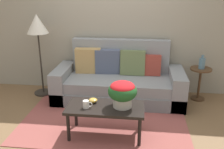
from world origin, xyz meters
name	(u,v)px	position (x,y,z in m)	size (l,w,h in m)	color
ground_plane	(105,119)	(0.00, 0.00, 0.00)	(14.00, 14.00, 0.00)	brown
wall_back	(114,19)	(0.00, 1.29, 1.40)	(6.40, 0.12, 2.79)	gray
area_rug	(105,119)	(0.00, -0.02, 0.01)	(2.52, 1.73, 0.01)	#994C47
couch	(119,82)	(0.14, 0.81, 0.33)	(2.30, 0.92, 1.05)	slate
coffee_table	(105,110)	(0.08, -0.46, 0.40)	(1.05, 0.51, 0.45)	black
side_table	(200,78)	(1.60, 0.92, 0.41)	(0.38, 0.38, 0.60)	#4C331E
floor_lamp	(38,29)	(-1.33, 0.85, 1.24)	(0.39, 0.39, 1.51)	#2D2823
potted_plant	(122,92)	(0.31, -0.44, 0.67)	(0.39, 0.39, 0.36)	#B7B2A8
coffee_mug	(86,104)	(-0.17, -0.53, 0.50)	(0.13, 0.08, 0.10)	white
snack_bowl	(93,100)	(-0.11, -0.36, 0.48)	(0.12, 0.12, 0.06)	gold
table_vase	(202,63)	(1.60, 0.91, 0.70)	(0.11, 0.11, 0.25)	slate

